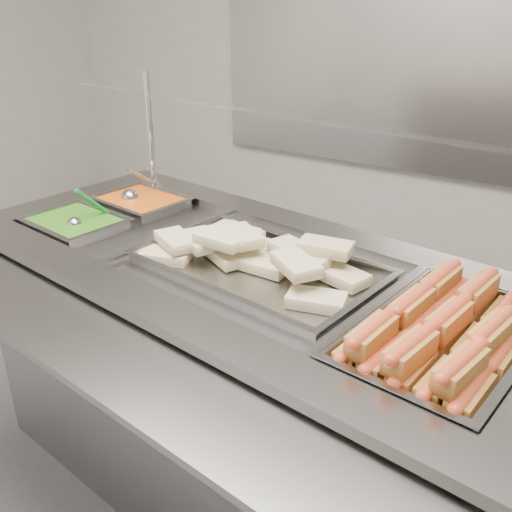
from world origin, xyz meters
The scene contains 12 objects.
back_panel centered at (0.00, 2.45, 1.20)m, with size 3.00×0.04×1.20m, color #A09B96.
steam_counter centered at (0.06, 0.30, 0.44)m, with size 1.95×1.04×0.89m.
tray_rail centered at (0.00, -0.20, 0.84)m, with size 1.80×0.57×0.05m.
sneeze_guard centered at (0.09, 0.52, 1.25)m, with size 1.66×0.48×0.44m.
pan_hotdogs centered at (0.68, 0.23, 0.85)m, with size 0.40×0.58×0.10m.
pan_wraps centered at (0.12, 0.29, 0.86)m, with size 0.72×0.47×0.07m.
pan_beans centered at (-0.55, 0.52, 0.85)m, with size 0.32×0.27×0.10m.
pan_peas centered at (-0.59, 0.23, 0.85)m, with size 0.32×0.27×0.10m.
hotdogs_in_buns centered at (0.67, 0.22, 0.90)m, with size 0.36×0.54×0.12m.
tortilla_wraps centered at (0.09, 0.33, 0.91)m, with size 0.67×0.33×0.10m.
ladle centered at (-0.60, 0.51, 0.90)m, with size 0.07×0.19×0.15m.
serving_spoon centered at (-0.56, 0.23, 0.90)m, with size 0.06×0.17×0.15m.
Camera 1 is at (0.93, -0.94, 1.59)m, focal length 40.00 mm.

